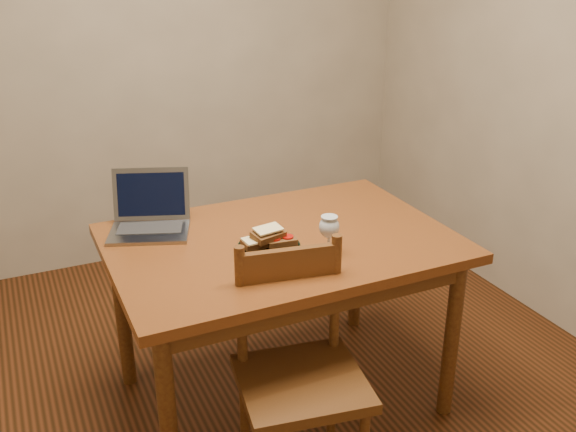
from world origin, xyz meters
name	(u,v)px	position (x,y,z in m)	size (l,w,h in m)	color
floor	(258,400)	(0.00, 0.00, -0.01)	(3.20, 3.20, 0.02)	black
back_wall	(144,39)	(0.00, 1.61, 1.30)	(3.20, 0.02, 2.60)	gray
table	(281,258)	(0.10, -0.02, 0.65)	(1.30, 0.90, 0.74)	#4A200C
chair	(300,365)	(-0.03, -0.46, 0.48)	(0.47, 0.46, 0.44)	#3A1C0C
plate	(269,248)	(0.02, -0.10, 0.75)	(0.23, 0.23, 0.02)	black
sandwich_cheese	(258,242)	(-0.02, -0.09, 0.78)	(0.11, 0.07, 0.04)	#381E0C
sandwich_tomato	(281,240)	(0.06, -0.11, 0.78)	(0.11, 0.07, 0.03)	#381E0C
sandwich_top	(268,234)	(0.02, -0.10, 0.80)	(0.12, 0.07, 0.04)	#381E0C
milk_glass	(329,234)	(0.21, -0.21, 0.81)	(0.08, 0.08, 0.14)	white
laptop	(150,214)	(-0.33, 0.29, 0.80)	(0.38, 0.36, 0.22)	slate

